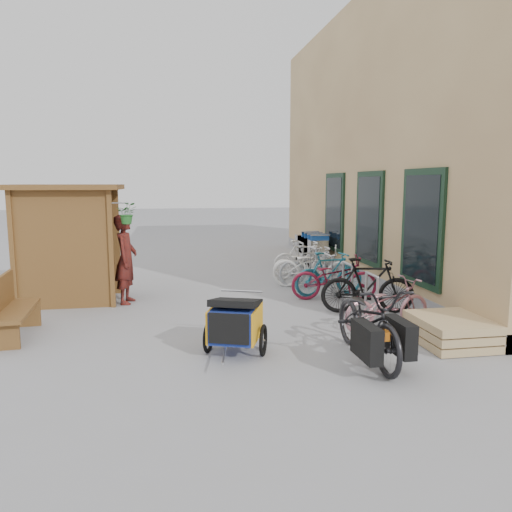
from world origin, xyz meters
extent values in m
plane|color=gray|center=(0.00, 0.00, 0.00)|extent=(80.00, 80.00, 0.00)
cube|color=tan|center=(6.50, 4.50, 3.50)|extent=(6.00, 13.00, 7.00)
cube|color=gray|center=(3.58, 4.50, 0.15)|extent=(0.18, 13.00, 0.30)
cube|color=black|center=(3.47, 0.50, 1.60)|extent=(0.06, 1.50, 2.20)
cube|color=black|center=(3.44, 0.50, 1.60)|extent=(0.02, 1.25, 1.95)
cube|color=black|center=(3.47, 3.00, 1.60)|extent=(0.06, 1.50, 2.20)
cube|color=black|center=(3.44, 3.00, 1.60)|extent=(0.02, 1.25, 1.95)
cube|color=black|center=(3.47, 5.50, 1.60)|extent=(0.06, 1.50, 2.20)
cube|color=black|center=(3.44, 5.50, 1.60)|extent=(0.02, 1.25, 1.95)
cube|color=brown|center=(-4.10, 1.85, 1.15)|extent=(0.09, 0.09, 2.30)
cube|color=brown|center=(-2.30, 1.85, 1.15)|extent=(0.09, 0.09, 2.30)
cube|color=brown|center=(-4.10, 3.15, 1.15)|extent=(0.09, 0.09, 2.30)
cube|color=brown|center=(-2.30, 3.15, 1.15)|extent=(0.09, 0.09, 2.30)
cube|color=brown|center=(-4.07, 2.50, 1.15)|extent=(0.05, 1.30, 2.30)
cube|color=brown|center=(-3.20, 1.88, 1.15)|extent=(1.80, 0.05, 2.30)
cube|color=brown|center=(-3.20, 3.12, 1.15)|extent=(1.80, 0.05, 2.30)
cube|color=brown|center=(-3.20, 2.50, 2.35)|extent=(2.15, 1.65, 0.10)
cube|color=brown|center=(-3.40, 2.50, 0.90)|extent=(1.30, 1.15, 0.04)
cube|color=brown|center=(-3.40, 2.50, 1.50)|extent=(1.30, 1.15, 0.04)
cylinder|color=#A5A8AD|center=(-2.12, 1.85, 2.05)|extent=(0.36, 0.02, 0.02)
imported|color=#246725|center=(-1.97, 1.85, 1.85)|extent=(0.38, 0.33, 0.42)
cylinder|color=#A5A8AD|center=(2.30, -0.25, 0.42)|extent=(0.05, 0.05, 0.84)
cylinder|color=#A5A8AD|center=(2.30, 0.25, 0.42)|extent=(0.05, 0.05, 0.84)
cylinder|color=#A5A8AD|center=(2.30, 0.00, 0.84)|extent=(0.05, 0.50, 0.05)
cylinder|color=#A5A8AD|center=(2.30, 0.95, 0.42)|extent=(0.05, 0.05, 0.84)
cylinder|color=#A5A8AD|center=(2.30, 1.45, 0.42)|extent=(0.05, 0.05, 0.84)
cylinder|color=#A5A8AD|center=(2.30, 1.20, 0.84)|extent=(0.05, 0.50, 0.05)
cylinder|color=#A5A8AD|center=(2.30, 2.15, 0.42)|extent=(0.05, 0.05, 0.84)
cylinder|color=#A5A8AD|center=(2.30, 2.65, 0.42)|extent=(0.05, 0.05, 0.84)
cylinder|color=#A5A8AD|center=(2.30, 2.40, 0.84)|extent=(0.05, 0.50, 0.05)
cylinder|color=#A5A8AD|center=(2.30, 3.35, 0.42)|extent=(0.05, 0.05, 0.84)
cylinder|color=#A5A8AD|center=(2.30, 3.85, 0.42)|extent=(0.05, 0.05, 0.84)
cylinder|color=#A5A8AD|center=(2.30, 3.60, 0.84)|extent=(0.05, 0.50, 0.05)
cylinder|color=#A5A8AD|center=(2.30, 4.55, 0.42)|extent=(0.05, 0.05, 0.84)
cylinder|color=#A5A8AD|center=(2.30, 5.05, 0.42)|extent=(0.05, 0.05, 0.84)
cylinder|color=#A5A8AD|center=(2.30, 4.80, 0.84)|extent=(0.05, 0.50, 0.05)
cube|color=tan|center=(3.00, -1.40, 0.07)|extent=(1.00, 1.20, 0.12)
cube|color=tan|center=(3.00, -1.40, 0.21)|extent=(1.00, 1.20, 0.12)
cube|color=tan|center=(3.00, -1.40, 0.35)|extent=(1.00, 1.20, 0.12)
cube|color=brown|center=(-3.60, 0.11, 0.43)|extent=(0.56, 1.58, 0.06)
cube|color=brown|center=(-3.81, 0.11, 0.72)|extent=(0.15, 1.55, 0.52)
cube|color=brown|center=(-3.60, -0.52, 0.21)|extent=(0.42, 0.09, 0.41)
cube|color=brown|center=(-3.60, 0.73, 0.21)|extent=(0.42, 0.09, 0.41)
cube|color=silver|center=(3.00, 5.73, 0.57)|extent=(0.52, 0.81, 0.50)
cube|color=#18489D|center=(3.00, 5.32, 0.91)|extent=(0.52, 0.04, 0.17)
cylinder|color=silver|center=(3.00, 5.29, 0.97)|extent=(0.55, 0.03, 0.03)
cylinder|color=black|center=(2.79, 5.39, 0.06)|extent=(0.04, 0.11, 0.11)
cube|color=silver|center=(3.00, 6.06, 0.57)|extent=(0.52, 0.81, 0.50)
cube|color=#18489D|center=(3.00, 5.65, 0.91)|extent=(0.52, 0.04, 0.17)
cylinder|color=silver|center=(3.00, 5.62, 0.97)|extent=(0.55, 0.03, 0.03)
cylinder|color=black|center=(2.79, 5.73, 0.06)|extent=(0.04, 0.11, 0.11)
cube|color=silver|center=(3.00, 6.39, 0.57)|extent=(0.52, 0.81, 0.50)
cube|color=#18489D|center=(3.00, 5.99, 0.91)|extent=(0.52, 0.04, 0.17)
cylinder|color=silver|center=(3.00, 5.96, 0.97)|extent=(0.55, 0.03, 0.03)
cylinder|color=black|center=(2.79, 6.06, 0.06)|extent=(0.04, 0.11, 0.11)
cube|color=silver|center=(3.00, 6.73, 0.57)|extent=(0.52, 0.81, 0.50)
cube|color=#18489D|center=(3.00, 6.32, 0.91)|extent=(0.52, 0.04, 0.17)
cylinder|color=silver|center=(3.00, 6.29, 0.97)|extent=(0.55, 0.03, 0.03)
cylinder|color=black|center=(2.79, 6.39, 0.06)|extent=(0.04, 0.11, 0.11)
cube|color=navy|center=(-0.28, -1.23, 0.45)|extent=(0.83, 0.95, 0.46)
cube|color=orange|center=(-0.58, -1.12, 0.45)|extent=(0.30, 0.75, 0.46)
cube|color=orange|center=(0.02, -1.34, 0.45)|extent=(0.30, 0.75, 0.46)
cube|color=black|center=(-0.42, -1.62, 0.48)|extent=(0.53, 0.22, 0.42)
cube|color=black|center=(-0.26, -1.19, 0.73)|extent=(0.88, 0.94, 0.23)
torus|color=black|center=(-0.66, -1.09, 0.21)|extent=(0.21, 0.45, 0.46)
torus|color=black|center=(0.10, -1.37, 0.21)|extent=(0.21, 0.45, 0.46)
cylinder|color=#B7B7BC|center=(-0.51, -1.86, 0.21)|extent=(0.26, 0.64, 0.03)
cylinder|color=#B7B7BC|center=(-0.13, -0.82, 0.82)|extent=(0.61, 0.25, 0.03)
imported|color=black|center=(1.49, -1.80, 0.54)|extent=(0.74, 2.08, 1.09)
cube|color=black|center=(1.24, -2.35, 0.45)|extent=(0.19, 0.65, 0.45)
cube|color=black|center=(1.74, -2.25, 0.45)|extent=(0.19, 0.65, 0.45)
cube|color=orange|center=(1.49, -2.30, 0.50)|extent=(0.12, 0.18, 0.12)
imported|color=maroon|center=(-2.06, 2.16, 0.90)|extent=(0.54, 0.72, 1.80)
imported|color=#BC7A88|center=(2.35, -0.54, 0.43)|extent=(1.74, 0.94, 0.87)
imported|color=black|center=(2.46, 0.55, 0.53)|extent=(1.81, 0.82, 1.05)
imported|color=maroon|center=(2.19, 1.69, 0.47)|extent=(1.87, 0.93, 0.94)
imported|color=teal|center=(2.22, 2.09, 0.48)|extent=(1.66, 0.69, 0.97)
imported|color=white|center=(2.11, 2.96, 0.50)|extent=(2.01, 1.25, 1.00)
imported|color=#B0B1B5|center=(2.14, 3.09, 0.49)|extent=(1.66, 0.58, 0.98)
imported|color=white|center=(2.15, 4.06, 0.41)|extent=(1.62, 0.72, 0.82)
imported|color=white|center=(2.29, 4.50, 0.47)|extent=(1.60, 0.57, 0.94)
camera|label=1|loc=(-1.19, -8.10, 2.44)|focal=35.00mm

